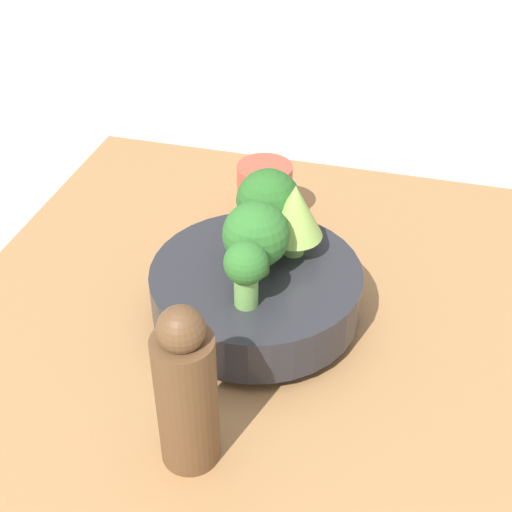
% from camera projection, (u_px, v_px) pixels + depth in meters
% --- Properties ---
extents(ground_plane, '(6.00, 6.00, 0.00)m').
position_uv_depth(ground_plane, '(233.00, 361.00, 0.80)').
color(ground_plane, silver).
extents(table, '(0.80, 0.66, 0.04)m').
position_uv_depth(table, '(233.00, 350.00, 0.79)').
color(table, '#9E7042').
rests_on(table, ground_plane).
extents(bowl, '(0.23, 0.23, 0.07)m').
position_uv_depth(bowl, '(256.00, 291.00, 0.78)').
color(bowl, '#28282D').
rests_on(bowl, table).
extents(broccoli_floret_left, '(0.04, 0.04, 0.07)m').
position_uv_depth(broccoli_floret_left, '(246.00, 268.00, 0.69)').
color(broccoli_floret_left, '#6BA34C').
rests_on(broccoli_floret_left, bowl).
extents(romanesco_piece_near, '(0.06, 0.06, 0.09)m').
position_uv_depth(romanesco_piece_near, '(295.00, 212.00, 0.76)').
color(romanesco_piece_near, '#7AB256').
rests_on(romanesco_piece_near, bowl).
extents(broccoli_floret_center, '(0.07, 0.07, 0.08)m').
position_uv_depth(broccoli_floret_center, '(256.00, 236.00, 0.74)').
color(broccoli_floret_center, '#6BA34C').
rests_on(broccoli_floret_center, bowl).
extents(broccoli_floret_right, '(0.07, 0.07, 0.09)m').
position_uv_depth(broccoli_floret_right, '(268.00, 202.00, 0.78)').
color(broccoli_floret_right, '#609347').
rests_on(broccoli_floret_right, bowl).
extents(cup, '(0.07, 0.07, 0.08)m').
position_uv_depth(cup, '(264.00, 195.00, 0.93)').
color(cup, '#C64C38').
rests_on(cup, table).
extents(pepper_mill, '(0.05, 0.05, 0.17)m').
position_uv_depth(pepper_mill, '(186.00, 391.00, 0.60)').
color(pepper_mill, brown).
rests_on(pepper_mill, table).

